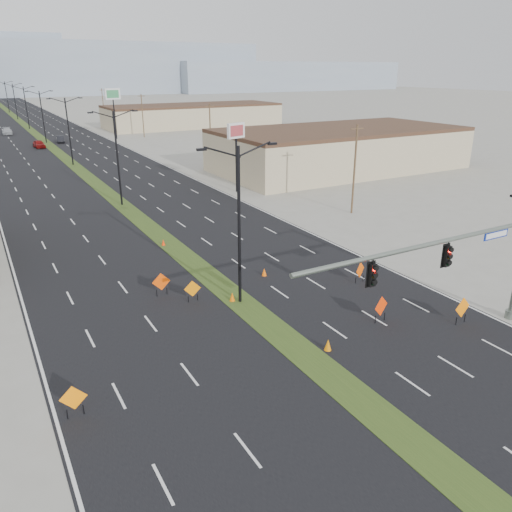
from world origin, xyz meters
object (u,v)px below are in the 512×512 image
streetlight_4 (26,106)px  car_mid (60,139)px  streetlight_0 (239,222)px  streetlight_1 (117,156)px  construction_sign_0 (73,399)px  construction_sign_4 (462,308)px  streetlight_2 (69,129)px  cone_3 (163,243)px  streetlight_6 (7,96)px  streetlight_3 (42,115)px  car_far (7,131)px  cone_0 (328,345)px  pole_sign_east_far (113,98)px  construction_sign_3 (381,307)px  construction_sign_1 (192,289)px  pole_sign_east_near (236,137)px  cone_2 (264,272)px  cone_1 (232,297)px  construction_sign_2 (161,283)px  streetlight_5 (15,100)px  car_left (39,144)px  signal_mast (470,258)px  construction_sign_5 (360,271)px

streetlight_4 → car_mid: 29.41m
streetlight_0 → streetlight_1: same height
construction_sign_0 → construction_sign_4: bearing=2.9°
streetlight_2 → cone_3: bearing=-90.8°
streetlight_6 → construction_sign_0: 174.96m
streetlight_3 → car_far: streetlight_3 is taller
streetlight_0 → cone_0: bearing=-79.9°
cone_0 → pole_sign_east_far: pole_sign_east_far is taller
construction_sign_3 → construction_sign_1: bearing=123.1°
car_far → cone_3: car_far is taller
streetlight_2 → cone_3: (-0.60, -43.11, -5.14)m
car_far → pole_sign_east_near: pole_sign_east_near is taller
streetlight_2 → construction_sign_1: bearing=-92.8°
cone_2 → construction_sign_0: bearing=-147.8°
streetlight_1 → cone_1: 28.15m
construction_sign_0 → pole_sign_east_near: 42.84m
streetlight_0 → cone_3: bearing=92.7°
streetlight_2 → construction_sign_4: streetlight_2 is taller
streetlight_2 → construction_sign_2: size_ratio=6.22×
streetlight_5 → car_far: streetlight_5 is taller
cone_3 → car_left: bearing=91.4°
streetlight_3 → cone_0: size_ratio=15.04×
streetlight_2 → construction_sign_0: bearing=-100.4°
streetlight_0 → construction_sign_1: size_ratio=6.85×
signal_mast → construction_sign_3: (-2.55, 3.51, -3.82)m
car_left → construction_sign_3: bearing=-88.8°
signal_mast → streetlight_4: streetlight_4 is taller
streetlight_1 → construction_sign_2: (-4.07, -24.59, -4.47)m
car_far → construction_sign_1: (3.05, -101.28, 0.14)m
pole_sign_east_near → signal_mast: bearing=-117.5°
streetlight_2 → cone_0: bearing=-88.8°
streetlight_1 → streetlight_4: bearing=90.0°
streetlight_3 → car_mid: (2.62, -0.90, -4.77)m
cone_3 → pole_sign_east_far: (14.71, 70.65, 8.12)m
streetlight_6 → car_mid: size_ratio=2.56×
construction_sign_2 → pole_sign_east_near: (18.07, 24.01, 5.66)m
car_far → cone_2: (9.22, -99.88, -0.42)m
construction_sign_4 → construction_sign_2: bearing=134.9°
streetlight_6 → car_left: (-2.14, -90.50, -4.69)m
streetlight_5 → construction_sign_2: 136.72m
streetlight_0 → construction_sign_5: streetlight_0 is taller
streetlight_5 → cone_2: 137.17m
construction_sign_2 → cone_0: bearing=-58.0°
streetlight_0 → cone_0: 9.19m
car_mid → cone_3: 70.29m
construction_sign_5 → construction_sign_0: bearing=170.3°
signal_mast → pole_sign_east_far: 93.77m
streetlight_1 → car_mid: size_ratio=2.56×
streetlight_5 → construction_sign_4: bearing=-86.2°
streetlight_4 → construction_sign_0: bearing=-95.5°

